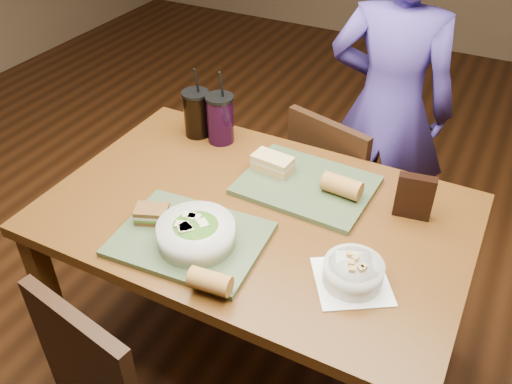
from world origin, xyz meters
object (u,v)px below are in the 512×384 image
chair_far (330,190)px  cup_berry (220,119)px  sandwich_near (152,214)px  soup_bowl (353,272)px  tray_near (190,239)px  chip_bag (414,197)px  tray_far (306,185)px  sandwich_far (272,163)px  salad_bowl (196,232)px  baguette_far (342,186)px  dining_table (256,232)px  diner (388,109)px  cup_cola (196,113)px  baguette_near (210,281)px

chair_far → cup_berry: (-0.35, -0.27, 0.38)m
sandwich_near → soup_bowl: bearing=4.7°
tray_near → soup_bowl: size_ratio=1.58×
soup_bowl → chip_bag: 0.36m
chip_bag → sandwich_near: bearing=-158.6°
tray_far → sandwich_far: sandwich_far is taller
cup_berry → chip_bag: size_ratio=1.93×
chair_far → salad_bowl: size_ratio=3.76×
tray_near → cup_berry: 0.57m
soup_bowl → baguette_far: baguette_far is taller
dining_table → tray_far: size_ratio=3.10×
tray_near → cup_berry: size_ratio=1.50×
dining_table → sandwich_near: sandwich_near is taller
sandwich_near → chip_bag: (0.68, 0.40, 0.03)m
diner → salad_bowl: bearing=72.7°
chair_far → sandwich_near: 0.90m
sandwich_near → tray_near: bearing=-5.1°
tray_near → chip_bag: (0.54, 0.41, 0.06)m
cup_berry → salad_bowl: bearing=-66.4°
soup_bowl → chip_bag: bearing=79.1°
cup_cola → chip_bag: cup_cola is taller
tray_near → sandwich_near: 0.14m
diner → sandwich_far: 0.71m
sandwich_near → chip_bag: 0.79m
dining_table → diner: bearing=79.0°
tray_far → baguette_far: baguette_far is taller
diner → tray_far: (-0.08, -0.69, 0.03)m
chair_far → sandwich_near: (-0.29, -0.78, 0.33)m
chair_far → baguette_far: 0.55m
salad_bowl → tray_far: bearing=68.0°
chair_far → sandwich_far: size_ratio=5.90×
salad_bowl → baguette_near: salad_bowl is taller
diner → cup_berry: diner is taller
cup_cola → cup_berry: 0.10m
baguette_far → tray_near: bearing=-128.8°
baguette_near → tray_far: bearing=86.1°
chip_bag → cup_berry: bearing=162.3°
baguette_near → cup_cola: bearing=124.6°
cup_berry → cup_cola: bearing=-179.2°
chair_far → baguette_near: bearing=-89.5°
tray_far → chair_far: bearing=96.5°
chair_far → cup_cola: size_ratio=3.05×
sandwich_near → baguette_near: baguette_near is taller
chip_bag → cup_cola: bearing=163.4°
baguette_near → cup_cola: (-0.46, 0.67, 0.04)m
tray_near → cup_cola: (-0.30, 0.52, 0.08)m
dining_table → tray_near: 0.26m
baguette_near → cup_berry: size_ratio=0.40×
tray_near → cup_berry: (-0.20, 0.52, 0.08)m
tray_near → baguette_near: size_ratio=3.77×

